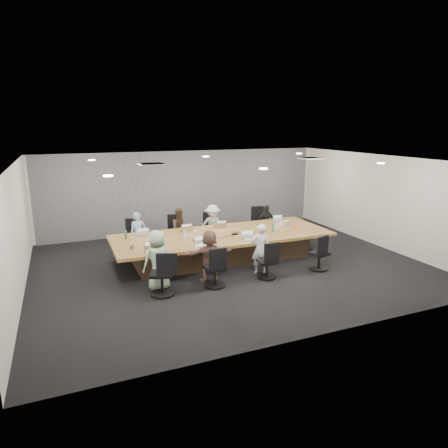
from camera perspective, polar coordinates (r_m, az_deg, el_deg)
name	(u,v)px	position (r m, az deg, el deg)	size (l,w,h in m)	color
floor	(230,265)	(10.80, 0.81, -5.89)	(10.00, 8.00, 0.00)	black
ceiling	(230,160)	(10.19, 0.87, 9.08)	(10.00, 8.00, 0.00)	white
wall_back	(185,191)	(14.11, -5.60, 4.66)	(10.00, 2.80, 0.00)	beige
wall_front	(322,262)	(7.05, 13.82, -5.26)	(10.00, 2.80, 0.00)	beige
wall_left	(16,234)	(9.66, -27.58, -1.26)	(8.00, 2.80, 0.00)	beige
wall_right	(379,201)	(13.17, 21.29, 3.10)	(8.00, 2.80, 0.00)	beige
curtain	(186,192)	(14.03, -5.51, 4.61)	(9.80, 0.04, 2.80)	slate
conference_table	(223,246)	(11.11, -0.20, -3.13)	(6.00, 2.20, 0.74)	#443222
chair_0	(136,239)	(12.15, -12.40, -2.15)	(0.49, 0.49, 0.73)	black
chair_1	(178,234)	(12.41, -6.64, -1.49)	(0.51, 0.51, 0.76)	black
chair_2	(209,231)	(12.72, -2.19, -1.07)	(0.50, 0.50, 0.74)	black
chair_3	(261,225)	(13.45, 5.29, -0.12)	(0.55, 0.55, 0.81)	black
chair_4	(162,277)	(8.96, -8.87, -7.49)	(0.57, 0.57, 0.84)	black
chair_5	(215,271)	(9.31, -1.32, -6.67)	(0.53, 0.53, 0.78)	black
chair_6	(267,264)	(9.86, 6.14, -5.71)	(0.49, 0.49, 0.73)	black
chair_7	(319,256)	(10.65, 13.43, -4.50)	(0.50, 0.50, 0.73)	black
person_0	(138,234)	(11.75, -12.16, -1.38)	(0.45, 0.30, 1.24)	#8BAAD5
laptop_0	(142,234)	(11.20, -11.67, -1.45)	(0.34, 0.23, 0.02)	#B2B2B7
person_1	(181,229)	(12.02, -6.22, -0.71)	(0.62, 0.48, 1.28)	#413124
laptop_1	(186,230)	(11.48, -5.46, -0.82)	(0.32, 0.22, 0.02)	#8C6647
person_2	(213,225)	(12.33, -1.64, -0.21)	(0.84, 0.48, 1.29)	#ABB1AA
laptop_2	(219,226)	(11.81, -0.70, -0.34)	(0.29, 0.20, 0.02)	#8C6647
person_3	(266,222)	(13.11, 6.01, 0.24)	(0.67, 0.28, 1.15)	black
laptop_3	(274,221)	(12.60, 7.22, 0.47)	(0.29, 0.20, 0.02)	#B2B2B7
person_4	(158,260)	(9.18, -9.45, -5.14)	(0.68, 0.44, 1.39)	#94B194
laptop_4	(152,251)	(9.68, -10.21, -3.83)	(0.35, 0.24, 0.02)	#8C6647
person_5	(209,256)	(9.53, -2.09, -4.58)	(1.19, 0.38, 1.28)	brown
laptop_5	(202,245)	(9.99, -3.20, -3.05)	(0.31, 0.21, 0.02)	#B2B2B7
person_6	(260,249)	(10.06, 5.23, -3.57)	(0.47, 0.31, 1.29)	silver
laptop_6	(251,239)	(10.50, 3.86, -2.21)	(0.33, 0.23, 0.02)	#B2B2B7
bottle_green_left	(126,235)	(10.84, -13.86, -1.52)	(0.06, 0.06, 0.22)	#30754C
bottle_green_right	(273,228)	(11.28, 7.00, -0.56)	(0.07, 0.07, 0.24)	#30754C
bottle_clear	(184,235)	(10.60, -5.69, -1.52)	(0.07, 0.07, 0.22)	silver
cup_white_far	(195,232)	(11.09, -4.22, -1.13)	(0.07, 0.07, 0.09)	white
cup_white_near	(281,224)	(12.00, 8.10, -0.03)	(0.08, 0.08, 0.10)	white
mug_brown	(132,247)	(9.93, -13.05, -3.27)	(0.08, 0.08, 0.10)	brown
mic_left	(196,240)	(10.43, -4.00, -2.29)	(0.14, 0.10, 0.03)	black
mic_right	(235,234)	(10.97, 1.55, -1.44)	(0.16, 0.11, 0.03)	black
stapler	(244,237)	(10.66, 2.90, -1.84)	(0.16, 0.04, 0.06)	black
canvas_bag	(285,223)	(12.10, 8.71, 0.13)	(0.25, 0.15, 0.13)	#BAAC90
snack_packet	(296,227)	(11.94, 10.30, -0.36)	(0.18, 0.12, 0.04)	#C36411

